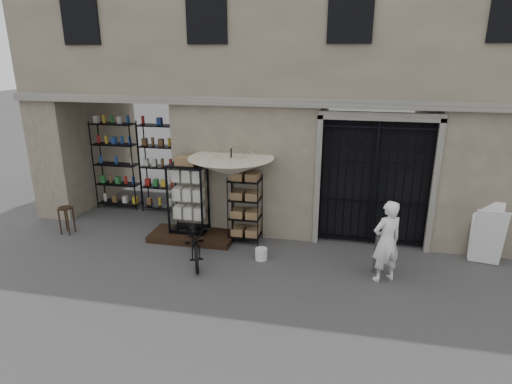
% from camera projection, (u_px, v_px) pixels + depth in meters
% --- Properties ---
extents(ground, '(80.00, 80.00, 0.00)m').
position_uv_depth(ground, '(281.00, 281.00, 8.38)').
color(ground, black).
rests_on(ground, ground).
extents(main_building, '(14.00, 4.00, 9.00)m').
position_uv_depth(main_building, '(309.00, 44.00, 10.72)').
color(main_building, gray).
rests_on(main_building, ground).
extents(shop_recess, '(3.00, 1.70, 3.00)m').
position_uv_depth(shop_recess, '(132.00, 162.00, 11.42)').
color(shop_recess, black).
rests_on(shop_recess, ground).
extents(shop_shelving, '(2.70, 0.50, 2.50)m').
position_uv_depth(shop_shelving, '(139.00, 166.00, 11.97)').
color(shop_shelving, black).
rests_on(shop_shelving, ground).
extents(iron_gate, '(2.50, 0.21, 3.00)m').
position_uv_depth(iron_gate, '(374.00, 181.00, 9.69)').
color(iron_gate, black).
rests_on(iron_gate, ground).
extents(step_platform, '(2.00, 0.90, 0.15)m').
position_uv_depth(step_platform, '(192.00, 236.00, 10.28)').
color(step_platform, black).
rests_on(step_platform, ground).
extents(display_cabinet, '(0.89, 0.63, 1.80)m').
position_uv_depth(display_cabinet, '(188.00, 202.00, 10.17)').
color(display_cabinet, black).
rests_on(display_cabinet, step_platform).
extents(wire_rack, '(0.74, 0.55, 1.61)m').
position_uv_depth(wire_rack, '(245.00, 210.00, 9.95)').
color(wire_rack, black).
rests_on(wire_rack, ground).
extents(market_umbrella, '(2.13, 2.15, 2.73)m').
position_uv_depth(market_umbrella, '(231.00, 162.00, 9.51)').
color(market_umbrella, black).
rests_on(market_umbrella, ground).
extents(white_bucket, '(0.35, 0.35, 0.25)m').
position_uv_depth(white_bucket, '(261.00, 254.00, 9.25)').
color(white_bucket, silver).
rests_on(white_bucket, ground).
extents(bicycle, '(0.93, 1.09, 1.77)m').
position_uv_depth(bicycle, '(196.00, 260.00, 9.27)').
color(bicycle, black).
rests_on(bicycle, ground).
extents(wooden_stool, '(0.39, 0.39, 0.68)m').
position_uv_depth(wooden_stool, '(67.00, 220.00, 10.53)').
color(wooden_stool, black).
rests_on(wooden_stool, ground).
extents(steel_bollard, '(0.19, 0.19, 0.82)m').
position_uv_depth(steel_bollard, '(378.00, 254.00, 8.62)').
color(steel_bollard, slate).
rests_on(steel_bollard, ground).
extents(shopkeeper, '(1.35, 1.73, 0.39)m').
position_uv_depth(shopkeeper, '(383.00, 279.00, 8.46)').
color(shopkeeper, white).
rests_on(shopkeeper, ground).
extents(easel_sign, '(0.70, 0.77, 1.26)m').
position_uv_depth(easel_sign, '(487.00, 234.00, 8.96)').
color(easel_sign, silver).
rests_on(easel_sign, ground).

